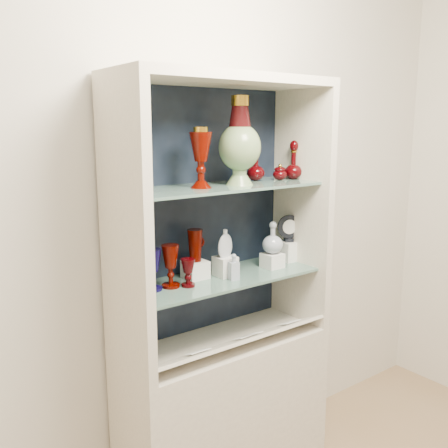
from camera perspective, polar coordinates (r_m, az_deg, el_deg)
wall_back at (r=2.37m, az=-3.19°, el=3.19°), size 3.50×0.02×2.80m
cabinet_base at (r=2.56m, az=0.00°, el=-20.77°), size 1.00×0.40×0.75m
cabinet_back_panel at (r=2.36m, az=-2.76°, el=1.31°), size 0.98×0.02×1.15m
cabinet_side_left at (r=1.96m, az=-11.28°, el=-0.91°), size 0.04×0.40×1.15m
cabinet_side_right at (r=2.52m, az=8.77°, el=1.83°), size 0.04×0.40×1.15m
cabinet_top_cap at (r=2.18m, az=0.00°, el=16.20°), size 1.00×0.40×0.04m
shelf_lower at (r=2.29m, az=-0.30°, el=-6.21°), size 0.92×0.34×0.01m
shelf_upper at (r=2.20m, az=-0.31°, el=4.27°), size 0.92×0.34×0.01m
label_ledge at (r=2.29m, az=1.69°, el=-13.31°), size 0.92×0.17×0.09m
label_card_0 at (r=2.47m, az=7.43°, el=-11.11°), size 0.10×0.06×0.03m
label_card_1 at (r=2.17m, az=-3.07°, el=-14.40°), size 0.10×0.06×0.03m
label_card_2 at (r=2.32m, az=3.04°, el=-12.54°), size 0.10×0.06×0.03m
label_card_3 at (r=2.30m, az=2.40°, el=-12.75°), size 0.10×0.06×0.03m
pedestal_lamp_left at (r=1.97m, az=-10.82°, el=6.71°), size 0.11×0.11×0.23m
pedestal_lamp_right at (r=2.11m, az=-2.67°, el=7.57°), size 0.12×0.12×0.25m
enamel_urn at (r=2.22m, az=1.81°, el=9.48°), size 0.25×0.25×0.39m
ruby_decanter_a at (r=2.39m, az=3.67°, el=7.57°), size 0.10×0.10×0.22m
ruby_decanter_b at (r=2.48m, az=7.97°, el=7.39°), size 0.09×0.09×0.20m
lidded_bowl at (r=2.43m, az=6.41°, el=5.94°), size 0.07×0.07×0.08m
cobalt_goblet at (r=2.11m, az=-8.13°, el=-5.21°), size 0.08×0.08×0.18m
ruby_goblet_tall at (r=2.14m, az=-6.13°, el=-4.82°), size 0.09×0.09×0.18m
ruby_goblet_small at (r=2.15m, az=-4.12°, el=-5.58°), size 0.07×0.07×0.12m
riser_ruby_pitcher at (r=2.27m, az=-3.29°, el=-5.22°), size 0.10×0.10×0.08m
ruby_pitcher at (r=2.24m, az=-3.33°, el=-2.45°), size 0.12×0.09×0.15m
clear_square_bottle at (r=2.23m, az=1.13°, el=-4.91°), size 0.05×0.05×0.12m
riser_flat_flask at (r=2.30m, az=0.13°, el=-4.84°), size 0.09×0.09×0.09m
flat_flask at (r=2.27m, az=0.14°, el=-2.15°), size 0.10×0.06×0.13m
riser_clear_round_decanter at (r=2.44m, az=5.53°, el=-4.16°), size 0.09×0.09×0.07m
clear_round_decanter at (r=2.42m, az=5.58°, el=-1.65°), size 0.13×0.13×0.15m
riser_cameo_medallion at (r=2.57m, az=7.38°, el=-3.11°), size 0.08×0.08×0.10m
cameo_medallion at (r=2.54m, az=7.45°, el=-0.45°), size 0.13×0.09×0.14m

